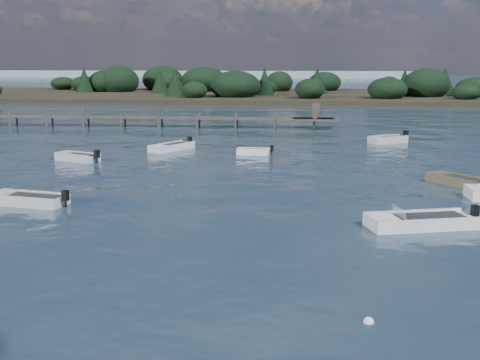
# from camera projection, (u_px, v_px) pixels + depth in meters

# --- Properties ---
(ground) EXTENTS (400.00, 400.00, 0.00)m
(ground) POSITION_uv_depth(u_px,v_px,m) (282.00, 117.00, 77.50)
(ground) COLOR #172737
(ground) RESTS_ON ground
(dinghy_mid_grey) EXTENTS (4.52, 2.33, 1.12)m
(dinghy_mid_grey) POSITION_uv_depth(u_px,v_px,m) (28.00, 201.00, 31.29)
(dinghy_mid_grey) COLOR #B7BCBF
(dinghy_mid_grey) RESTS_ON ground
(dinghy_extra_a) EXTENTS (3.52, 3.85, 1.13)m
(dinghy_extra_a) POSITION_uv_depth(u_px,v_px,m) (458.00, 182.00, 36.08)
(dinghy_extra_a) COLOR #696246
(dinghy_extra_a) RESTS_ON ground
(dinghy_extra_b) EXTENTS (3.42, 4.41, 1.11)m
(dinghy_extra_b) POSITION_uv_depth(u_px,v_px,m) (172.00, 148.00, 49.93)
(dinghy_extra_b) COLOR white
(dinghy_extra_b) RESTS_ON ground
(tender_far_grey_b) EXTENTS (3.81, 2.87, 1.33)m
(tender_far_grey_b) POSITION_uv_depth(u_px,v_px,m) (388.00, 141.00, 54.03)
(tender_far_grey_b) COLOR #B7BCBF
(tender_far_grey_b) RESTS_ON ground
(dinghy_mid_white_a) EXTENTS (5.26, 2.98, 1.21)m
(dinghy_mid_white_a) POSITION_uv_depth(u_px,v_px,m) (420.00, 224.00, 27.05)
(dinghy_mid_white_a) COLOR white
(dinghy_mid_white_a) RESTS_ON ground
(tender_far_grey) EXTENTS (3.74, 2.54, 1.20)m
(tender_far_grey) POSITION_uv_depth(u_px,v_px,m) (78.00, 159.00, 44.58)
(tender_far_grey) COLOR #B7BCBF
(tender_far_grey) RESTS_ON ground
(tender_far_white) EXTENTS (2.92, 1.30, 0.98)m
(tender_far_white) POSITION_uv_depth(u_px,v_px,m) (254.00, 153.00, 47.56)
(tender_far_white) COLOR white
(tender_far_white) RESTS_ON ground
(buoy_e) EXTENTS (0.32, 0.32, 0.32)m
(buoy_e) POSITION_uv_depth(u_px,v_px,m) (257.00, 155.00, 47.37)
(buoy_e) COLOR white
(buoy_e) RESTS_ON ground
(buoy_extra_b) EXTENTS (0.32, 0.32, 0.32)m
(buoy_extra_b) POSITION_uv_depth(u_px,v_px,m) (369.00, 322.00, 17.28)
(buoy_extra_b) COLOR white
(buoy_extra_b) RESTS_ON ground
(jetty) EXTENTS (64.50, 3.20, 3.40)m
(jetty) POSITION_uv_depth(u_px,v_px,m) (86.00, 117.00, 67.61)
(jetty) COLOR #4A4036
(jetty) RESTS_ON ground
(far_headland) EXTENTS (190.00, 40.00, 5.80)m
(far_headland) POSITION_uv_depth(u_px,v_px,m) (420.00, 88.00, 113.81)
(far_headland) COLOR black
(far_headland) RESTS_ON ground
(distant_haze) EXTENTS (280.00, 20.00, 2.40)m
(distant_haze) POSITION_uv_depth(u_px,v_px,m) (78.00, 77.00, 251.76)
(distant_haze) COLOR #8799A6
(distant_haze) RESTS_ON ground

